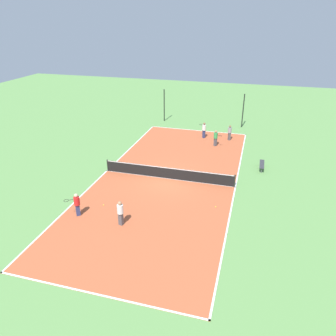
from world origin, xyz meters
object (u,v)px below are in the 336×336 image
(tennis_ball_right_alley, at_px, (104,205))
(tennis_net, at_px, (168,173))
(tennis_ball_midcourt, at_px, (216,207))
(fence_post_back_left, at_px, (164,105))
(bench, at_px, (262,164))
(fence_post_back_right, at_px, (243,111))
(player_near_white, at_px, (120,212))
(player_coach_red, at_px, (77,203))
(player_far_white, at_px, (204,129))
(player_baseline_gray, at_px, (230,132))
(player_far_green, at_px, (216,137))

(tennis_ball_right_alley, bearing_deg, tennis_net, 58.38)
(tennis_ball_midcourt, height_order, fence_post_back_left, fence_post_back_left)
(tennis_net, distance_m, tennis_ball_right_alley, 5.76)
(bench, height_order, tennis_ball_midcourt, bench)
(bench, xyz_separation_m, fence_post_back_right, (-2.35, 10.63, 1.45))
(tennis_net, relative_size, fence_post_back_left, 2.73)
(tennis_net, distance_m, player_near_white, 6.67)
(tennis_net, xyz_separation_m, bench, (6.82, 3.72, -0.12))
(bench, relative_size, player_near_white, 1.12)
(player_near_white, distance_m, fence_post_back_right, 21.66)
(tennis_net, relative_size, player_near_white, 6.33)
(tennis_ball_right_alley, relative_size, fence_post_back_right, 0.02)
(player_coach_red, relative_size, fence_post_back_left, 0.41)
(bench, height_order, fence_post_back_left, fence_post_back_left)
(bench, xyz_separation_m, player_far_white, (-5.80, 6.03, 0.54))
(tennis_net, bearing_deg, tennis_ball_midcourt, -37.48)
(player_far_white, height_order, fence_post_back_left, fence_post_back_left)
(tennis_ball_right_alley, bearing_deg, player_baseline_gray, 65.82)
(tennis_ball_midcourt, bearing_deg, tennis_ball_right_alley, -166.14)
(tennis_ball_right_alley, distance_m, fence_post_back_right, 20.72)
(player_far_green, xyz_separation_m, fence_post_back_left, (-6.95, 6.54, 0.95))
(tennis_ball_midcourt, bearing_deg, player_far_white, 103.39)
(player_baseline_gray, xyz_separation_m, tennis_ball_right_alley, (-6.59, -14.68, -0.81))
(player_baseline_gray, distance_m, player_far_green, 2.26)
(bench, xyz_separation_m, fence_post_back_left, (-11.30, 10.63, 1.45))
(player_far_green, xyz_separation_m, player_far_white, (-1.46, 1.94, 0.04))
(fence_post_back_right, bearing_deg, tennis_net, -107.30)
(player_baseline_gray, bearing_deg, tennis_ball_midcourt, 152.52)
(player_far_green, relative_size, tennis_ball_right_alley, 22.58)
(tennis_ball_midcourt, relative_size, tennis_ball_right_alley, 1.00)
(player_far_green, relative_size, fence_post_back_right, 0.42)
(player_far_green, xyz_separation_m, fence_post_back_right, (1.99, 6.54, 0.95))
(player_near_white, distance_m, fence_post_back_left, 21.22)
(player_far_white, height_order, fence_post_back_right, fence_post_back_right)
(player_near_white, relative_size, tennis_ball_midcourt, 23.37)
(player_coach_red, height_order, fence_post_back_right, fence_post_back_right)
(player_far_green, distance_m, tennis_ball_midcourt, 11.10)
(player_baseline_gray, bearing_deg, tennis_net, 130.17)
(player_far_green, relative_size, player_far_white, 0.96)
(player_near_white, relative_size, player_coach_red, 1.04)
(tennis_net, height_order, tennis_ball_midcourt, tennis_net)
(tennis_net, relative_size, player_coach_red, 6.59)
(player_coach_red, bearing_deg, player_far_green, -149.44)
(player_baseline_gray, relative_size, fence_post_back_right, 0.41)
(bench, height_order, player_far_white, player_far_white)
(player_far_white, distance_m, tennis_ball_right_alley, 15.22)
(player_far_green, height_order, player_far_white, player_far_white)
(player_far_white, xyz_separation_m, fence_post_back_left, (-5.49, 4.60, 0.91))
(fence_post_back_left, bearing_deg, bench, -43.25)
(tennis_ball_midcourt, height_order, tennis_ball_right_alley, same)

